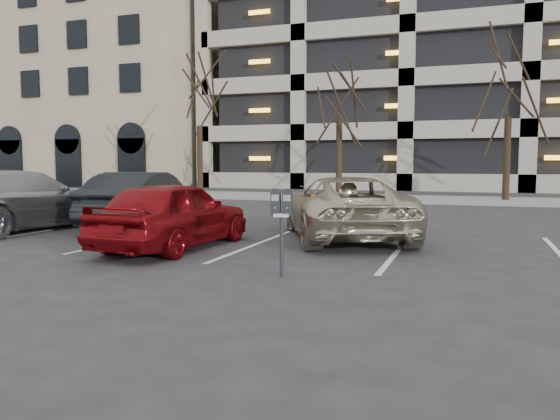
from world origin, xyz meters
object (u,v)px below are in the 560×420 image
at_px(car_dark, 144,200).
at_px(car_silver, 20,200).
at_px(car_red, 174,214).
at_px(tree_a, 199,83).
at_px(parking_meter, 282,211).
at_px(tree_c, 510,61).
at_px(tree_b, 340,70).
at_px(suv_silver, 344,207).

relative_size(car_dark, car_silver, 0.84).
relative_size(car_red, car_dark, 0.91).
relative_size(tree_a, parking_meter, 6.11).
bearing_deg(tree_c, tree_b, 180.00).
xyz_separation_m(tree_b, tree_c, (7.00, 0.00, -0.03)).
bearing_deg(car_silver, suv_silver, -168.51).
distance_m(tree_a, tree_b, 7.00).
relative_size(tree_b, suv_silver, 1.49).
height_order(tree_b, tree_c, tree_b).
xyz_separation_m(parking_meter, car_dark, (-5.35, 4.65, -0.26)).
bearing_deg(car_red, tree_c, -111.95).
xyz_separation_m(tree_c, car_red, (-6.71, -15.01, -5.04)).
bearing_deg(tree_b, car_silver, -108.67).
bearing_deg(suv_silver, tree_a, -75.31).
xyz_separation_m(tree_b, car_silver, (-4.66, -13.80, -5.00)).
bearing_deg(tree_a, car_dark, -68.65).
distance_m(suv_silver, car_silver, 7.83).
bearing_deg(suv_silver, parking_meter, 66.69).
height_order(suv_silver, car_red, suv_silver).
height_order(tree_a, tree_b, tree_b).
relative_size(tree_b, car_dark, 1.86).
bearing_deg(tree_c, suv_silver, -107.40).
bearing_deg(car_dark, tree_b, -108.03).
distance_m(parking_meter, suv_silver, 4.31).
distance_m(car_red, car_silver, 5.10).
height_order(tree_c, car_silver, tree_c).
bearing_deg(tree_b, suv_silver, -76.27).
height_order(tree_a, suv_silver, tree_a).
distance_m(car_red, car_dark, 3.78).
xyz_separation_m(tree_a, tree_b, (7.00, 0.00, 0.22)).
bearing_deg(car_red, car_silver, -11.53).
relative_size(tree_c, parking_meter, 6.31).
bearing_deg(parking_meter, suv_silver, 81.20).
bearing_deg(car_silver, tree_a, -78.11).
relative_size(tree_b, tree_c, 1.01).
height_order(parking_meter, car_red, car_red).
xyz_separation_m(parking_meter, suv_silver, (-0.05, 4.30, -0.29)).
distance_m(tree_b, car_dark, 13.38).
relative_size(tree_b, car_silver, 1.56).
bearing_deg(tree_c, parking_meter, -102.96).
distance_m(tree_b, tree_c, 7.00).
relative_size(tree_a, suv_silver, 1.43).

